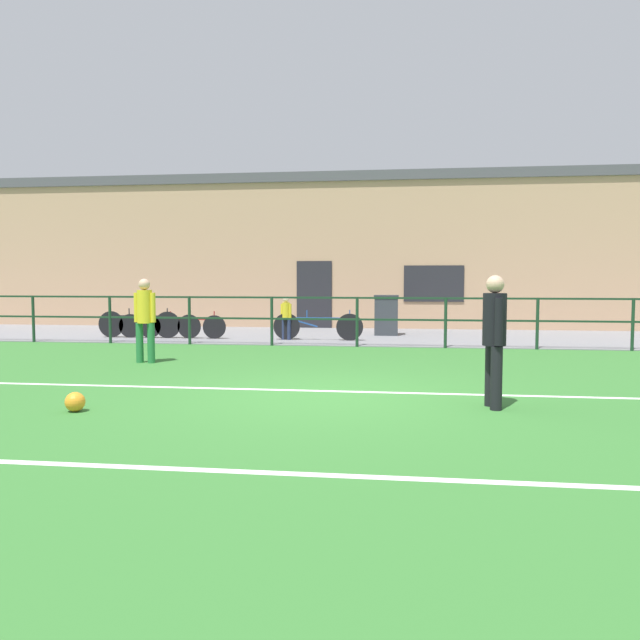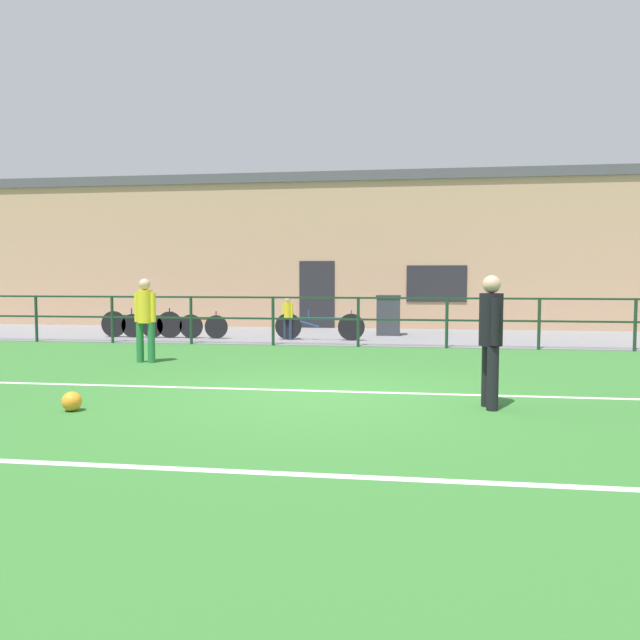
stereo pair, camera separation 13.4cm
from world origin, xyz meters
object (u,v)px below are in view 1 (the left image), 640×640
(trash_bin_0, at_px, (386,315))
(spectator_child, at_px, (286,315))
(bicycle_parked_0, at_px, (159,326))
(bicycle_parked_3, at_px, (182,326))
(bicycle_parked_2, at_px, (318,326))
(player_goalkeeper, at_px, (494,333))
(bicycle_parked_1, at_px, (139,324))
(player_striker, at_px, (145,315))
(soccer_ball_match, at_px, (75,402))

(trash_bin_0, bearing_deg, spectator_child, -146.82)
(bicycle_parked_0, bearing_deg, spectator_child, -0.05)
(bicycle_parked_3, bearing_deg, spectator_child, -0.07)
(bicycle_parked_0, xyz_separation_m, trash_bin_0, (5.83, 1.62, 0.23))
(trash_bin_0, bearing_deg, bicycle_parked_2, -135.92)
(player_goalkeeper, distance_m, spectator_child, 8.72)
(bicycle_parked_1, relative_size, bicycle_parked_2, 0.98)
(bicycle_parked_0, bearing_deg, player_striker, -71.16)
(bicycle_parked_1, relative_size, trash_bin_0, 2.04)
(bicycle_parked_2, distance_m, trash_bin_0, 2.33)
(player_striker, height_order, bicycle_parked_1, player_striker)
(player_goalkeeper, distance_m, bicycle_parked_1, 11.09)
(soccer_ball_match, bearing_deg, player_striker, 102.20)
(player_striker, distance_m, bicycle_parked_0, 4.69)
(soccer_ball_match, height_order, bicycle_parked_3, bicycle_parked_3)
(trash_bin_0, bearing_deg, player_striker, -125.68)
(bicycle_parked_0, bearing_deg, bicycle_parked_1, -180.00)
(player_striker, xyz_separation_m, bicycle_parked_1, (-2.06, 4.41, -0.52))
(player_goalkeeper, bearing_deg, spectator_child, -160.72)
(spectator_child, height_order, bicycle_parked_0, spectator_child)
(bicycle_parked_2, bearing_deg, spectator_child, -179.78)
(player_striker, xyz_separation_m, bicycle_parked_0, (-1.51, 4.41, -0.55))
(player_goalkeeper, bearing_deg, bicycle_parked_3, -147.02)
(spectator_child, bearing_deg, soccer_ball_match, 98.57)
(soccer_ball_match, xyz_separation_m, trash_bin_0, (3.42, 10.22, 0.45))
(player_striker, bearing_deg, soccer_ball_match, 107.36)
(spectator_child, bearing_deg, bicycle_parked_3, 14.75)
(bicycle_parked_1, bearing_deg, player_striker, -64.97)
(bicycle_parked_3, xyz_separation_m, trash_bin_0, (5.23, 1.62, 0.23))
(bicycle_parked_1, height_order, bicycle_parked_3, bicycle_parked_1)
(player_goalkeeper, distance_m, bicycle_parked_0, 10.71)
(bicycle_parked_3, bearing_deg, trash_bin_0, 17.19)
(bicycle_parked_2, relative_size, bicycle_parked_3, 0.97)
(player_striker, xyz_separation_m, trash_bin_0, (4.33, 6.03, -0.32))
(player_striker, xyz_separation_m, bicycle_parked_2, (2.66, 4.41, -0.52))
(player_striker, relative_size, bicycle_parked_3, 0.67)
(soccer_ball_match, bearing_deg, bicycle_parked_1, 109.02)
(bicycle_parked_0, xyz_separation_m, bicycle_parked_1, (-0.55, -0.00, 0.03))
(bicycle_parked_3, bearing_deg, player_striker, -78.44)
(player_goalkeeper, bearing_deg, trash_bin_0, -178.86)
(bicycle_parked_0, distance_m, bicycle_parked_2, 4.16)
(spectator_child, relative_size, bicycle_parked_2, 0.48)
(player_goalkeeper, height_order, soccer_ball_match, player_goalkeeper)
(player_striker, distance_m, bicycle_parked_1, 4.89)
(spectator_child, height_order, bicycle_parked_2, spectator_child)
(player_striker, distance_m, spectator_child, 4.79)
(player_goalkeeper, height_order, trash_bin_0, player_goalkeeper)
(player_goalkeeper, distance_m, bicycle_parked_3, 10.30)
(bicycle_parked_0, relative_size, bicycle_parked_1, 0.99)
(bicycle_parked_3, bearing_deg, bicycle_parked_2, 0.00)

